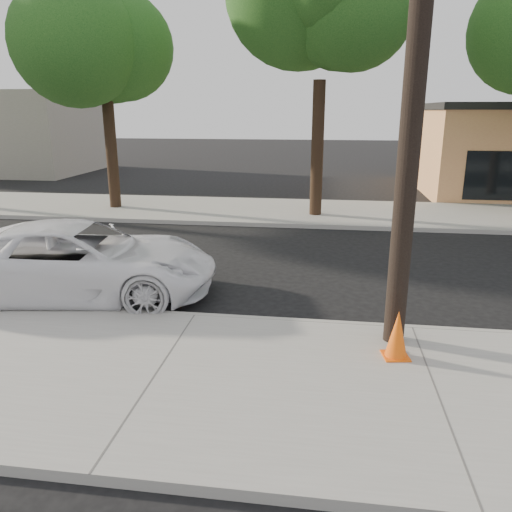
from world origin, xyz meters
The scene contains 9 objects.
ground centered at (0.00, 0.00, 0.00)m, with size 120.00×120.00×0.00m, color black.
near_sidewalk centered at (0.00, -4.30, 0.07)m, with size 90.00×4.40×0.15m, color gray.
far_sidewalk centered at (0.00, 8.50, 0.07)m, with size 90.00×5.00×0.15m, color gray.
curb_near centered at (0.00, -2.10, 0.07)m, with size 90.00×0.12×0.16m, color #9E9B93.
utility_pole centered at (3.60, -2.70, 4.70)m, with size 1.40×0.34×9.00m.
tree_b centered at (-5.81, 8.06, 6.15)m, with size 4.34×4.20×8.45m.
tree_c centered at (2.22, 7.64, 6.91)m, with size 4.96×4.80×9.55m.
police_cruiser centered at (-2.77, -1.14, 0.81)m, with size 2.68×5.81×1.62m, color white.
traffic_cone centered at (3.56, -3.32, 0.52)m, with size 0.45×0.45×0.77m.
Camera 1 is at (2.38, -10.65, 3.87)m, focal length 35.00 mm.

